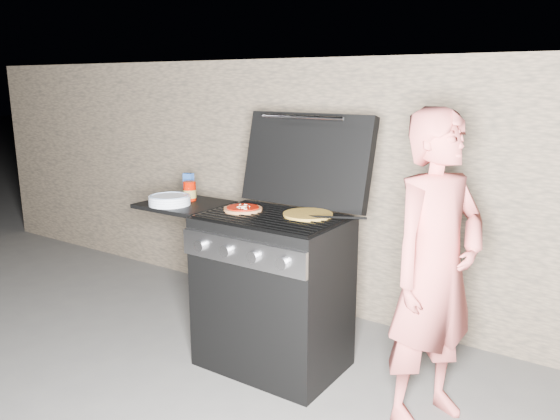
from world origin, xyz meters
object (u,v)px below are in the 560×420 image
Objects in this scene: person at (435,271)px; sauce_jar at (190,191)px; pizza_topped at (243,208)px; gas_grill at (239,283)px.

sauce_jar is at bearing 111.40° from person.
person is at bearing -2.22° from sauce_jar.
person is (1.14, 0.00, -0.16)m from pizza_topped.
gas_grill is 10.96× the size of sauce_jar.
gas_grill is 0.47m from pizza_topped.
pizza_topped is at bearing 113.75° from person.
person is (1.62, -0.06, -0.20)m from sauce_jar.
pizza_topped is at bearing -7.81° from sauce_jar.
gas_grill is 1.22m from person.
person is at bearing 0.43° from gas_grill.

